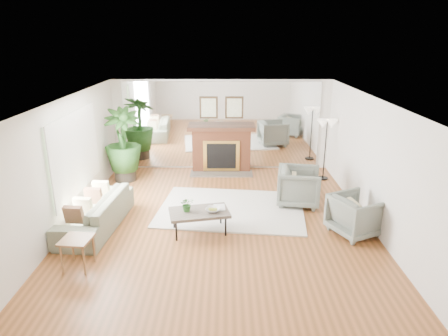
{
  "coord_description": "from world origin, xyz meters",
  "views": [
    {
      "loc": [
        0.11,
        -7.41,
        3.64
      ],
      "look_at": [
        0.08,
        0.6,
        0.96
      ],
      "focal_mm": 32.0,
      "sensor_mm": 36.0,
      "label": 1
    }
  ],
  "objects_px": {
    "coffee_table": "(199,213)",
    "sofa": "(96,212)",
    "fireplace": "(221,148)",
    "side_table": "(77,243)",
    "potted_ficus": "(123,143)",
    "armchair_back": "(299,186)",
    "floor_lamp": "(327,129)",
    "armchair_front": "(356,215)"
  },
  "relations": [
    {
      "from": "coffee_table",
      "to": "side_table",
      "type": "height_order",
      "value": "side_table"
    },
    {
      "from": "coffee_table",
      "to": "sofa",
      "type": "xyz_separation_m",
      "value": [
        -2.06,
        0.24,
        -0.09
      ]
    },
    {
      "from": "armchair_front",
      "to": "floor_lamp",
      "type": "height_order",
      "value": "floor_lamp"
    },
    {
      "from": "armchair_front",
      "to": "floor_lamp",
      "type": "relative_size",
      "value": 0.54
    },
    {
      "from": "fireplace",
      "to": "potted_ficus",
      "type": "bearing_deg",
      "value": -162.37
    },
    {
      "from": "sofa",
      "to": "armchair_back",
      "type": "relative_size",
      "value": 2.37
    },
    {
      "from": "fireplace",
      "to": "armchair_front",
      "type": "xyz_separation_m",
      "value": [
        2.6,
        -3.76,
        -0.27
      ]
    },
    {
      "from": "potted_ficus",
      "to": "floor_lamp",
      "type": "bearing_deg",
      "value": 1.13
    },
    {
      "from": "fireplace",
      "to": "sofa",
      "type": "bearing_deg",
      "value": -125.03
    },
    {
      "from": "sofa",
      "to": "armchair_back",
      "type": "height_order",
      "value": "armchair_back"
    },
    {
      "from": "armchair_front",
      "to": "potted_ficus",
      "type": "xyz_separation_m",
      "value": [
        -5.12,
        2.96,
        0.63
      ]
    },
    {
      "from": "coffee_table",
      "to": "potted_ficus",
      "type": "height_order",
      "value": "potted_ficus"
    },
    {
      "from": "fireplace",
      "to": "coffee_table",
      "type": "relative_size",
      "value": 1.66
    },
    {
      "from": "sofa",
      "to": "floor_lamp",
      "type": "height_order",
      "value": "floor_lamp"
    },
    {
      "from": "fireplace",
      "to": "potted_ficus",
      "type": "height_order",
      "value": "fireplace"
    },
    {
      "from": "potted_ficus",
      "to": "fireplace",
      "type": "bearing_deg",
      "value": 17.63
    },
    {
      "from": "sofa",
      "to": "armchair_back",
      "type": "distance_m",
      "value": 4.36
    },
    {
      "from": "armchair_front",
      "to": "floor_lamp",
      "type": "xyz_separation_m",
      "value": [
        0.1,
        3.06,
        0.98
      ]
    },
    {
      "from": "armchair_front",
      "to": "floor_lamp",
      "type": "bearing_deg",
      "value": -27.8
    },
    {
      "from": "coffee_table",
      "to": "floor_lamp",
      "type": "relative_size",
      "value": 0.77
    },
    {
      "from": "side_table",
      "to": "floor_lamp",
      "type": "relative_size",
      "value": 0.33
    },
    {
      "from": "coffee_table",
      "to": "side_table",
      "type": "bearing_deg",
      "value": -146.99
    },
    {
      "from": "fireplace",
      "to": "floor_lamp",
      "type": "height_order",
      "value": "fireplace"
    },
    {
      "from": "sofa",
      "to": "armchair_back",
      "type": "xyz_separation_m",
      "value": [
        4.2,
        1.15,
        0.1
      ]
    },
    {
      "from": "coffee_table",
      "to": "armchair_back",
      "type": "bearing_deg",
      "value": 32.88
    },
    {
      "from": "sofa",
      "to": "side_table",
      "type": "distance_m",
      "value": 1.49
    },
    {
      "from": "fireplace",
      "to": "armchair_back",
      "type": "relative_size",
      "value": 2.21
    },
    {
      "from": "armchair_back",
      "to": "floor_lamp",
      "type": "xyz_separation_m",
      "value": [
        0.95,
        1.65,
        0.94
      ]
    },
    {
      "from": "fireplace",
      "to": "floor_lamp",
      "type": "distance_m",
      "value": 2.88
    },
    {
      "from": "side_table",
      "to": "potted_ficus",
      "type": "height_order",
      "value": "potted_ficus"
    },
    {
      "from": "coffee_table",
      "to": "side_table",
      "type": "xyz_separation_m",
      "value": [
        -1.9,
        -1.24,
        0.03
      ]
    },
    {
      "from": "coffee_table",
      "to": "floor_lamp",
      "type": "bearing_deg",
      "value": 44.51
    },
    {
      "from": "sofa",
      "to": "armchair_front",
      "type": "height_order",
      "value": "armchair_front"
    },
    {
      "from": "potted_ficus",
      "to": "floor_lamp",
      "type": "relative_size",
      "value": 1.19
    },
    {
      "from": "fireplace",
      "to": "armchair_front",
      "type": "bearing_deg",
      "value": -55.34
    },
    {
      "from": "side_table",
      "to": "armchair_back",
      "type": "bearing_deg",
      "value": 32.94
    },
    {
      "from": "fireplace",
      "to": "potted_ficus",
      "type": "xyz_separation_m",
      "value": [
        -2.52,
        -0.8,
        0.36
      ]
    },
    {
      "from": "side_table",
      "to": "potted_ficus",
      "type": "relative_size",
      "value": 0.28
    },
    {
      "from": "coffee_table",
      "to": "potted_ficus",
      "type": "bearing_deg",
      "value": 125.99
    },
    {
      "from": "armchair_back",
      "to": "side_table",
      "type": "relative_size",
      "value": 1.75
    },
    {
      "from": "coffee_table",
      "to": "armchair_front",
      "type": "xyz_separation_m",
      "value": [
        2.99,
        -0.03,
        -0.02
      ]
    },
    {
      "from": "armchair_back",
      "to": "armchair_front",
      "type": "bearing_deg",
      "value": -139.58
    }
  ]
}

